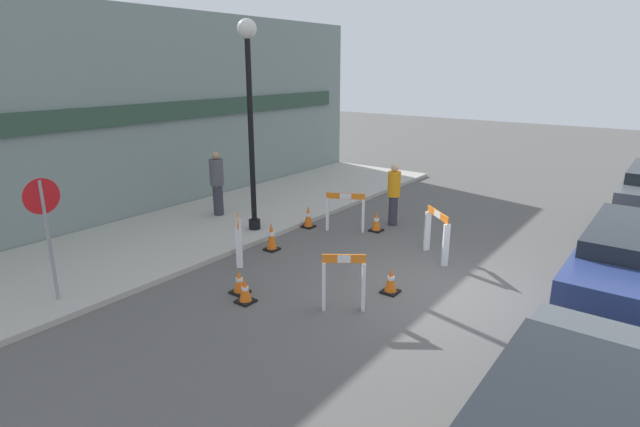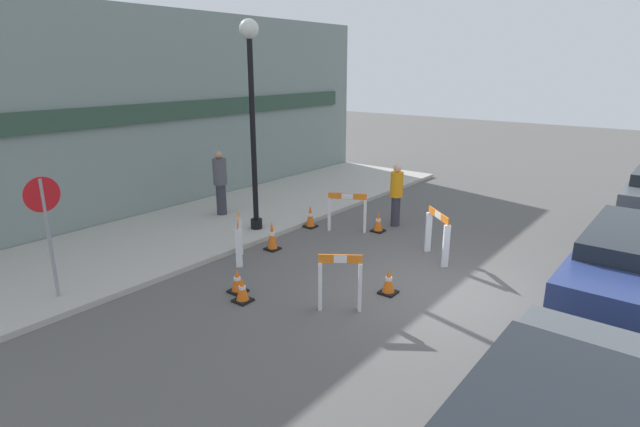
% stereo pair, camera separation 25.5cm
% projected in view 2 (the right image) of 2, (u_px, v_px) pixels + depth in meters
% --- Properties ---
extents(ground_plane, '(60.00, 60.00, 0.00)m').
position_uv_depth(ground_plane, '(442.00, 292.00, 9.19)').
color(ground_plane, '#565451').
extents(sidewalk_slab, '(18.00, 3.98, 0.11)m').
position_uv_depth(sidewalk_slab, '(210.00, 224.00, 13.00)').
color(sidewalk_slab, '#ADA89E').
rests_on(sidewalk_slab, ground_plane).
extents(storefront_facade, '(18.00, 0.22, 5.50)m').
position_uv_depth(storefront_facade, '(154.00, 114.00, 13.44)').
color(storefront_facade, gray).
rests_on(storefront_facade, ground_plane).
extents(streetlamp_post, '(0.44, 0.44, 4.90)m').
position_uv_depth(streetlamp_post, '(252.00, 98.00, 11.54)').
color(streetlamp_post, black).
rests_on(streetlamp_post, sidewalk_slab).
extents(stop_sign, '(0.60, 0.06, 2.15)m').
position_uv_depth(stop_sign, '(46.00, 218.00, 8.38)').
color(stop_sign, gray).
rests_on(stop_sign, sidewalk_slab).
extents(barricade_0, '(0.64, 0.65, 0.97)m').
position_uv_depth(barricade_0, '(239.00, 237.00, 10.55)').
color(barricade_0, white).
rests_on(barricade_0, ground_plane).
extents(barricade_1, '(0.53, 0.67, 1.01)m').
position_uv_depth(barricade_1, '(340.00, 281.00, 8.38)').
color(barricade_1, white).
rests_on(barricade_1, ground_plane).
extents(barricade_2, '(0.75, 0.82, 1.06)m').
position_uv_depth(barricade_2, '(437.00, 233.00, 10.62)').
color(barricade_2, white).
rests_on(barricade_2, ground_plane).
extents(barricade_3, '(0.55, 0.92, 0.99)m').
position_uv_depth(barricade_3, '(347.00, 210.00, 12.42)').
color(barricade_3, white).
rests_on(barricade_3, ground_plane).
extents(traffic_cone_0, '(0.30, 0.30, 0.46)m').
position_uv_depth(traffic_cone_0, '(242.00, 290.00, 8.78)').
color(traffic_cone_0, black).
rests_on(traffic_cone_0, ground_plane).
extents(traffic_cone_1, '(0.30, 0.30, 0.45)m').
position_uv_depth(traffic_cone_1, '(237.00, 281.00, 9.14)').
color(traffic_cone_1, black).
rests_on(traffic_cone_1, ground_plane).
extents(traffic_cone_2, '(0.30, 0.30, 0.50)m').
position_uv_depth(traffic_cone_2, '(389.00, 281.00, 9.08)').
color(traffic_cone_2, black).
rests_on(traffic_cone_2, ground_plane).
extents(traffic_cone_3, '(0.30, 0.30, 0.67)m').
position_uv_depth(traffic_cone_3, '(272.00, 236.00, 11.23)').
color(traffic_cone_3, black).
rests_on(traffic_cone_3, ground_plane).
extents(traffic_cone_4, '(0.30, 0.30, 0.58)m').
position_uv_depth(traffic_cone_4, '(310.00, 217.00, 12.81)').
color(traffic_cone_4, black).
rests_on(traffic_cone_4, ground_plane).
extents(traffic_cone_5, '(0.30, 0.30, 0.52)m').
position_uv_depth(traffic_cone_5, '(378.00, 222.00, 12.48)').
color(traffic_cone_5, black).
rests_on(traffic_cone_5, ground_plane).
extents(person_worker, '(0.36, 0.36, 1.62)m').
position_uv_depth(person_worker, '(396.00, 193.00, 12.79)').
color(person_worker, '#33333D').
rests_on(person_worker, ground_plane).
extents(person_pedestrian, '(0.49, 0.49, 1.72)m').
position_uv_depth(person_pedestrian, '(220.00, 181.00, 13.38)').
color(person_pedestrian, '#33333D').
rests_on(person_pedestrian, sidewalk_slab).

